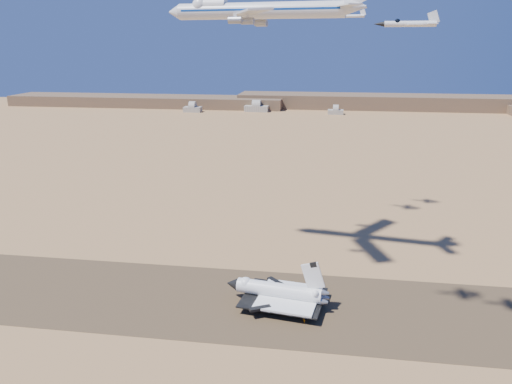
# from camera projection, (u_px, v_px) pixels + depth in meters

# --- Properties ---
(ground) EXTENTS (1200.00, 1200.00, 0.00)m
(ground) POSITION_uv_depth(u_px,v_px,m) (224.00, 301.00, 170.58)
(ground) COLOR #A17847
(ground) RESTS_ON ground
(runway) EXTENTS (600.00, 50.00, 0.06)m
(runway) POSITION_uv_depth(u_px,v_px,m) (224.00, 301.00, 170.57)
(runway) COLOR #4F3C27
(runway) RESTS_ON ground
(ridgeline) EXTENTS (960.00, 90.00, 18.00)m
(ridgeline) POSITION_uv_depth(u_px,v_px,m) (355.00, 103.00, 658.77)
(ridgeline) COLOR brown
(ridgeline) RESTS_ON ground
(hangars) EXTENTS (200.50, 29.50, 30.00)m
(hangars) POSITION_uv_depth(u_px,v_px,m) (253.00, 108.00, 631.41)
(hangars) COLOR #AAA597
(hangars) RESTS_ON ground
(shuttle) EXTENTS (35.33, 24.96, 17.36)m
(shuttle) POSITION_uv_depth(u_px,v_px,m) (278.00, 292.00, 167.28)
(shuttle) COLOR white
(shuttle) RESTS_ON runway
(carrier_747) EXTENTS (72.13, 55.19, 17.90)m
(carrier_747) POSITION_uv_depth(u_px,v_px,m) (253.00, 11.00, 175.58)
(carrier_747) COLOR silver
(crew_a) EXTENTS (0.62, 0.72, 1.67)m
(crew_a) POSITION_uv_depth(u_px,v_px,m) (303.00, 319.00, 158.28)
(crew_a) COLOR #C96F0B
(crew_a) RESTS_ON runway
(crew_b) EXTENTS (0.86, 0.90, 1.63)m
(crew_b) POSITION_uv_depth(u_px,v_px,m) (304.00, 321.00, 156.99)
(crew_b) COLOR #C96F0B
(crew_b) RESTS_ON runway
(crew_c) EXTENTS (1.14, 0.89, 1.74)m
(crew_c) POSITION_uv_depth(u_px,v_px,m) (297.00, 314.00, 160.75)
(crew_c) COLOR #C96F0B
(crew_c) RESTS_ON runway
(chase_jet_b) EXTENTS (15.38, 8.23, 3.83)m
(chase_jet_b) POSITION_uv_depth(u_px,v_px,m) (409.00, 24.00, 120.44)
(chase_jet_b) COLOR silver
(chase_jet_c) EXTENTS (15.23, 8.89, 3.88)m
(chase_jet_c) POSITION_uv_depth(u_px,v_px,m) (319.00, 8.00, 215.16)
(chase_jet_c) COLOR silver
(chase_jet_d) EXTENTS (14.72, 8.31, 3.70)m
(chase_jet_d) POSITION_uv_depth(u_px,v_px,m) (351.00, 16.00, 226.73)
(chase_jet_d) COLOR silver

